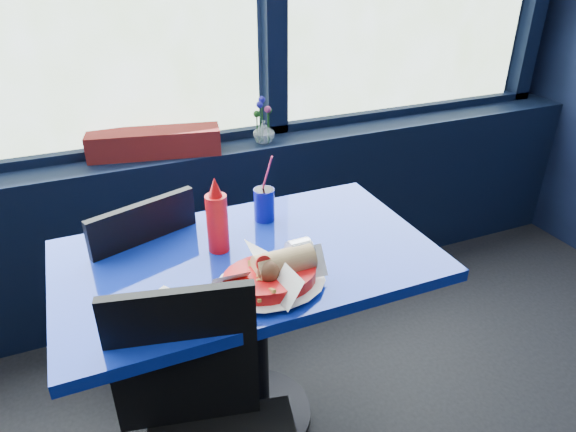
% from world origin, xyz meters
% --- Properties ---
extents(window_sill, '(5.00, 0.26, 0.80)m').
position_xyz_m(window_sill, '(0.00, 2.87, 0.40)').
color(window_sill, black).
rests_on(window_sill, ground).
extents(near_table, '(1.20, 0.70, 0.75)m').
position_xyz_m(near_table, '(0.30, 2.00, 0.57)').
color(near_table, black).
rests_on(near_table, ground).
extents(chair_near_front, '(0.48, 0.48, 0.90)m').
position_xyz_m(chair_near_front, '(0.04, 1.59, 0.52)').
color(chair_near_front, black).
rests_on(chair_near_front, ground).
extents(chair_near_back, '(0.51, 0.51, 0.89)m').
position_xyz_m(chair_near_back, '(0.05, 2.33, 0.51)').
color(chair_near_back, black).
rests_on(chair_near_back, ground).
extents(planter_box, '(0.59, 0.25, 0.11)m').
position_xyz_m(planter_box, '(0.17, 2.86, 0.86)').
color(planter_box, maroon).
rests_on(planter_box, window_sill).
extents(flower_vase, '(0.11, 0.11, 0.22)m').
position_xyz_m(flower_vase, '(0.67, 2.82, 0.87)').
color(flower_vase, silver).
rests_on(flower_vase, window_sill).
extents(food_basket, '(0.37, 0.37, 0.11)m').
position_xyz_m(food_basket, '(0.31, 1.81, 0.79)').
color(food_basket, red).
rests_on(food_basket, near_table).
extents(ketchup_bottle, '(0.07, 0.07, 0.26)m').
position_xyz_m(ketchup_bottle, '(0.23, 2.07, 0.86)').
color(ketchup_bottle, red).
rests_on(ketchup_bottle, near_table).
extents(soda_cup, '(0.07, 0.07, 0.25)m').
position_xyz_m(soda_cup, '(0.44, 2.20, 0.81)').
color(soda_cup, '#0C108D').
rests_on(soda_cup, near_table).
extents(napkin, '(0.23, 0.23, 0.00)m').
position_xyz_m(napkin, '(-0.00, 1.82, 0.75)').
color(napkin, white).
rests_on(napkin, near_table).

